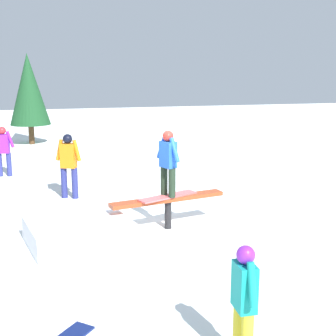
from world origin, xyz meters
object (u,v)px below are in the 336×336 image
object	(u,v)px
rail_feature	(168,202)
bystander_teal	(244,298)
bystander_orange	(69,163)
pine_tree_near	(29,90)
bystander_purple	(3,149)
main_rider_on_rail	(168,165)

from	to	relation	value
rail_feature	bystander_teal	size ratio (longest dim) A/B	1.79
bystander_teal	bystander_orange	size ratio (longest dim) A/B	0.85
bystander_orange	pine_tree_near	world-z (taller)	pine_tree_near
rail_feature	bystander_purple	bearing A→B (deg)	109.83
main_rider_on_rail	bystander_teal	xyz separation A→B (m)	(-0.37, -4.51, -0.56)
bystander_teal	bystander_purple	xyz separation A→B (m)	(-3.17, 10.38, 0.07)
bystander_teal	bystander_orange	xyz separation A→B (m)	(-1.42, 7.37, 0.14)
rail_feature	bystander_purple	world-z (taller)	bystander_purple
bystander_teal	bystander_orange	world-z (taller)	bystander_orange
rail_feature	pine_tree_near	distance (m)	12.52
bystander_teal	bystander_purple	world-z (taller)	bystander_purple
rail_feature	bystander_teal	xyz separation A→B (m)	(-0.37, -4.51, 0.21)
bystander_teal	pine_tree_near	xyz separation A→B (m)	(-2.48, 16.58, 1.56)
main_rider_on_rail	bystander_orange	xyz separation A→B (m)	(-1.79, 2.86, -0.42)
main_rider_on_rail	bystander_teal	world-z (taller)	main_rider_on_rail
main_rider_on_rail	bystander_orange	distance (m)	3.40
bystander_teal	pine_tree_near	bearing A→B (deg)	11.30
bystander_teal	rail_feature	bearing A→B (deg)	-1.85
bystander_orange	bystander_purple	bearing A→B (deg)	147.07
rail_feature	pine_tree_near	bearing A→B (deg)	91.98
rail_feature	bystander_orange	size ratio (longest dim) A/B	1.51
rail_feature	pine_tree_near	xyz separation A→B (m)	(-2.84, 12.07, 1.76)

